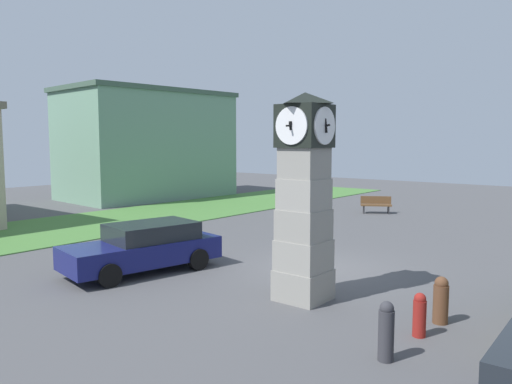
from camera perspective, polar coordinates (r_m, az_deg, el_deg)
The scene contains 9 objects.
ground_plane at distance 15.32m, azimuth 6.92°, elevation -8.66°, with size 67.81×67.81×0.00m, color #4C4C4F.
clock_tower at distance 11.89m, azimuth 5.51°, elevation -0.84°, with size 1.47×1.33×4.95m.
bollard_near_tower at distance 9.26m, azimuth 14.66°, elevation -15.09°, with size 0.27×0.27×1.07m.
bollard_mid_row at distance 10.53m, azimuth 18.19°, elevation -13.16°, with size 0.26×0.26×0.88m.
bollard_far_row at distance 11.38m, azimuth 20.37°, elevation -11.46°, with size 0.32×0.32×1.00m.
car_far_lot at distance 15.06m, azimuth -12.61°, elevation -6.13°, with size 4.73×2.58×1.42m.
bench at distance 27.29m, azimuth 13.55°, elevation -1.29°, with size 1.27×1.65×0.90m.
storefront_low_left at distance 34.83m, azimuth -12.33°, elevation 5.34°, with size 11.44×7.49×7.22m.
grass_verge_far at distance 26.07m, azimuth -12.69°, elevation -2.71°, with size 40.68×6.83×0.04m, color #477A38.
Camera 1 is at (-12.58, -7.88, 3.81)m, focal length 35.00 mm.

